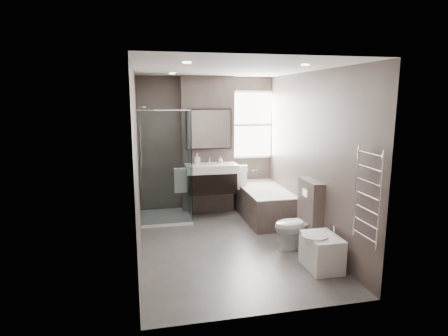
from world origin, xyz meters
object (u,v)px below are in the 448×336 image
object	(u,v)px
vanity	(211,178)
toilet	(297,225)
bidet	(321,251)
bathtub	(264,202)

from	to	relation	value
vanity	toilet	distance (m)	2.03
vanity	toilet	xyz separation A→B (m)	(0.97, -1.74, -0.40)
bidet	bathtub	bearing A→B (deg)	92.37
bidet	toilet	bearing A→B (deg)	93.46
toilet	vanity	bearing A→B (deg)	-155.88
vanity	toilet	bearing A→B (deg)	-60.86
vanity	bidet	xyz separation A→B (m)	(1.01, -2.46, -0.50)
bathtub	toilet	distance (m)	1.42
vanity	bidet	size ratio (longest dim) A/B	1.65
bathtub	bidet	world-z (taller)	bidet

